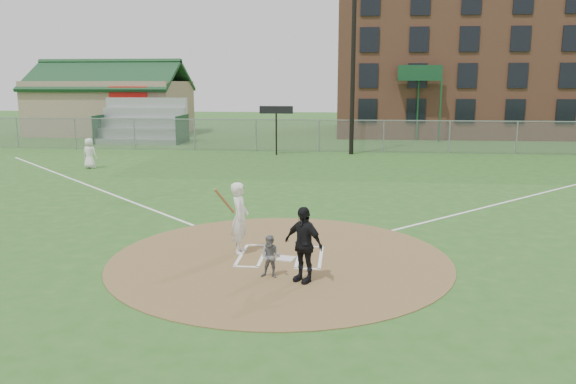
# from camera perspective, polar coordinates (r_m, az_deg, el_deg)

# --- Properties ---
(ground) EXTENTS (140.00, 140.00, 0.00)m
(ground) POSITION_cam_1_polar(r_m,az_deg,el_deg) (14.00, -0.81, -6.80)
(ground) COLOR #28571D
(ground) RESTS_ON ground
(dirt_circle) EXTENTS (8.40, 8.40, 0.02)m
(dirt_circle) POSITION_cam_1_polar(r_m,az_deg,el_deg) (14.00, -0.81, -6.76)
(dirt_circle) COLOR olive
(dirt_circle) RESTS_ON ground
(home_plate) EXTENTS (0.48, 0.48, 0.03)m
(home_plate) POSITION_cam_1_polar(r_m,az_deg,el_deg) (13.91, -0.20, -6.77)
(home_plate) COLOR silver
(home_plate) RESTS_ON dirt_circle
(foul_line_first) EXTENTS (17.04, 17.04, 0.01)m
(foul_line_first) POSITION_cam_1_polar(r_m,az_deg,el_deg) (23.86, 23.84, -0.25)
(foul_line_first) COLOR white
(foul_line_first) RESTS_ON ground
(foul_line_third) EXTENTS (17.04, 17.04, 0.01)m
(foul_line_third) POSITION_cam_1_polar(r_m,az_deg,el_deg) (24.97, -19.35, 0.54)
(foul_line_third) COLOR white
(foul_line_third) RESTS_ON ground
(catcher) EXTENTS (0.51, 0.42, 0.96)m
(catcher) POSITION_cam_1_polar(r_m,az_deg,el_deg) (12.53, -1.77, -6.57)
(catcher) COLOR slate
(catcher) RESTS_ON dirt_circle
(umpire) EXTENTS (1.04, 0.88, 1.67)m
(umpire) POSITION_cam_1_polar(r_m,az_deg,el_deg) (12.19, 1.56, -5.32)
(umpire) COLOR black
(umpire) RESTS_ON dirt_circle
(ondeck_player) EXTENTS (0.81, 0.59, 1.53)m
(ondeck_player) POSITION_cam_1_polar(r_m,az_deg,el_deg) (30.20, -19.52, 3.72)
(ondeck_player) COLOR white
(ondeck_player) RESTS_ON ground
(batters_boxes) EXTENTS (2.08, 1.88, 0.01)m
(batters_boxes) POSITION_cam_1_polar(r_m,az_deg,el_deg) (14.13, -0.74, -6.52)
(batters_boxes) COLOR white
(batters_boxes) RESTS_ON dirt_circle
(batter_at_plate) EXTENTS (0.76, 0.98, 1.83)m
(batter_at_plate) POSITION_cam_1_polar(r_m,az_deg,el_deg) (14.22, -4.92, -2.63)
(batter_at_plate) COLOR white
(batter_at_plate) RESTS_ON dirt_circle
(outfield_fence) EXTENTS (56.08, 0.08, 2.03)m
(outfield_fence) POSITION_cam_1_polar(r_m,az_deg,el_deg) (35.42, 3.19, 5.73)
(outfield_fence) COLOR slate
(outfield_fence) RESTS_ON ground
(bleachers) EXTENTS (6.08, 3.20, 3.20)m
(bleachers) POSITION_cam_1_polar(r_m,az_deg,el_deg) (42.11, -14.64, 7.02)
(bleachers) COLOR #B7BABF
(bleachers) RESTS_ON ground
(clubhouse) EXTENTS (12.20, 8.71, 6.23)m
(clubhouse) POSITION_cam_1_polar(r_m,az_deg,el_deg) (50.21, -17.42, 8.39)
(clubhouse) COLOR tan
(clubhouse) RESTS_ON ground
(brick_warehouse) EXTENTS (30.00, 17.17, 15.00)m
(brick_warehouse) POSITION_cam_1_polar(r_m,az_deg,el_deg) (53.31, 22.06, 13.72)
(brick_warehouse) COLOR #91563E
(brick_warehouse) RESTS_ON ground
(light_pole) EXTENTS (1.20, 0.30, 12.22)m
(light_pole) POSITION_cam_1_polar(r_m,az_deg,el_deg) (34.32, 6.67, 14.86)
(light_pole) COLOR black
(light_pole) RESTS_ON ground
(scoreboard_sign) EXTENTS (2.00, 0.10, 2.93)m
(scoreboard_sign) POSITION_cam_1_polar(r_m,az_deg,el_deg) (33.73, -1.21, 7.82)
(scoreboard_sign) COLOR black
(scoreboard_sign) RESTS_ON ground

